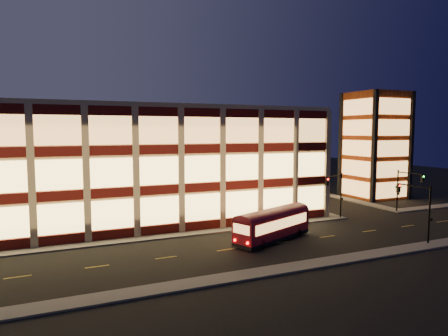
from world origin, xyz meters
name	(u,v)px	position (x,y,z in m)	size (l,w,h in m)	color
ground	(169,239)	(0.00, 0.00, 0.00)	(200.00, 200.00, 0.00)	black
sidewalk_office_south	(139,239)	(-3.00, 1.00, 0.07)	(54.00, 2.00, 0.15)	#514F4C
sidewalk_office_east	(274,199)	(23.00, 17.00, 0.07)	(2.00, 30.00, 0.15)	#514F4C
sidewalk_tower_south	(428,208)	(40.00, 1.00, 0.07)	(14.00, 2.00, 0.15)	#514F4C
sidewalk_tower_west	(327,195)	(34.00, 17.00, 0.07)	(2.00, 30.00, 0.15)	#514F4C
sidewalk_near	(216,280)	(0.00, -13.00, 0.07)	(100.00, 2.00, 0.15)	#514F4C
office_building	(115,161)	(-2.91, 16.91, 7.25)	(50.45, 30.45, 14.50)	tan
stair_tower	(375,145)	(39.95, 11.95, 8.99)	(8.60, 8.60, 18.00)	#8C3814
traffic_signal_far	(336,188)	(22.21, 0.24, 4.11)	(3.79, 1.87, 6.00)	black
traffic_signal_right	(406,184)	(33.50, -0.62, 4.10)	(1.20, 4.37, 6.00)	black
traffic_signal_near	(417,202)	(23.50, -11.03, 4.13)	(0.32, 4.45, 6.00)	black
trolley_bus	(273,223)	(9.80, -4.91, 1.88)	(10.20, 6.20, 3.39)	maroon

